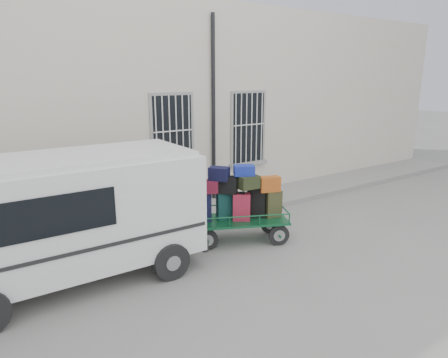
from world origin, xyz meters
TOP-DOWN VIEW (x-y plane):
  - ground at (0.00, 0.00)m, footprint 80.00×80.00m
  - building at (0.00, 5.50)m, footprint 24.00×5.15m
  - sidewalk at (0.00, 2.20)m, footprint 24.00×1.70m
  - luggage_cart at (-0.20, 0.04)m, footprint 2.56×1.82m
  - van at (-3.95, 0.30)m, footprint 4.92×2.26m

SIDE VIEW (x-z plane):
  - ground at x=0.00m, z-range 0.00..0.00m
  - sidewalk at x=0.00m, z-range 0.00..0.15m
  - luggage_cart at x=-0.20m, z-range 0.04..1.92m
  - van at x=-3.95m, z-range 0.18..2.64m
  - building at x=0.00m, z-range 0.00..6.00m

